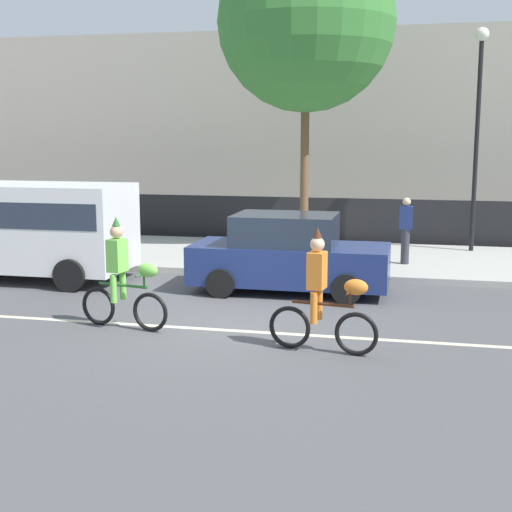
# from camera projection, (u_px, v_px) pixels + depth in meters

# --- Properties ---
(ground_plane) EXTENTS (80.00, 80.00, 0.00)m
(ground_plane) POSITION_uv_depth(u_px,v_px,m) (230.00, 323.00, 12.56)
(ground_plane) COLOR #4C4C4F
(road_centre_line) EXTENTS (36.00, 0.14, 0.01)m
(road_centre_line) POSITION_uv_depth(u_px,v_px,m) (222.00, 330.00, 12.08)
(road_centre_line) COLOR beige
(road_centre_line) RESTS_ON ground
(sidewalk_curb) EXTENTS (60.00, 5.00, 0.15)m
(sidewalk_curb) POSITION_uv_depth(u_px,v_px,m) (292.00, 257.00, 18.80)
(sidewalk_curb) COLOR #ADAAA3
(sidewalk_curb) RESTS_ON ground
(fence_line) EXTENTS (40.00, 0.08, 1.40)m
(fence_line) POSITION_uv_depth(u_px,v_px,m) (308.00, 221.00, 21.49)
(fence_line) COLOR black
(fence_line) RESTS_ON ground
(building_backdrop) EXTENTS (28.00, 8.00, 6.97)m
(building_backdrop) POSITION_uv_depth(u_px,v_px,m) (259.00, 129.00, 30.03)
(building_backdrop) COLOR #B2A899
(building_backdrop) RESTS_ON ground
(parade_cyclist_lime) EXTENTS (1.70, 0.54, 1.92)m
(parade_cyclist_lime) POSITION_uv_depth(u_px,v_px,m) (124.00, 280.00, 12.07)
(parade_cyclist_lime) COLOR black
(parade_cyclist_lime) RESTS_ON ground
(parade_cyclist_orange) EXTENTS (1.71, 0.52, 1.92)m
(parade_cyclist_orange) POSITION_uv_depth(u_px,v_px,m) (324.00, 298.00, 10.74)
(parade_cyclist_orange) COLOR black
(parade_cyclist_orange) RESTS_ON ground
(parked_van_white) EXTENTS (5.00, 2.22, 2.18)m
(parked_van_white) POSITION_uv_depth(u_px,v_px,m) (23.00, 224.00, 16.14)
(parked_van_white) COLOR white
(parked_van_white) RESTS_ON ground
(parked_car_navy) EXTENTS (4.10, 1.92, 1.64)m
(parked_car_navy) POSITION_uv_depth(u_px,v_px,m) (289.00, 255.00, 14.92)
(parked_car_navy) COLOR navy
(parked_car_navy) RESTS_ON ground
(street_lamp_post) EXTENTS (0.36, 0.36, 5.86)m
(street_lamp_post) POSITION_uv_depth(u_px,v_px,m) (478.00, 107.00, 18.74)
(street_lamp_post) COLOR black
(street_lamp_post) RESTS_ON sidewalk_curb
(street_tree_near_lamp) EXTENTS (4.89, 4.89, 8.60)m
(street_tree_near_lamp) POSITION_uv_depth(u_px,v_px,m) (306.00, 22.00, 19.49)
(street_tree_near_lamp) COLOR brown
(street_tree_near_lamp) RESTS_ON sidewalk_curb
(pedestrian_onlooker) EXTENTS (0.32, 0.20, 1.62)m
(pedestrian_onlooker) POSITION_uv_depth(u_px,v_px,m) (406.00, 229.00, 17.28)
(pedestrian_onlooker) COLOR #33333D
(pedestrian_onlooker) RESTS_ON sidewalk_curb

